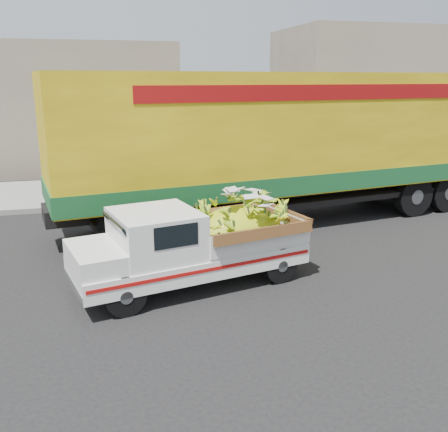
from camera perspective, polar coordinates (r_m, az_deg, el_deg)
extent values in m
plane|color=black|center=(8.91, 1.38, -8.79)|extent=(100.00, 100.00, 0.00)
cube|color=gray|center=(15.09, -5.37, 1.64)|extent=(60.00, 0.25, 0.15)
cube|color=gray|center=(17.12, -6.46, 3.25)|extent=(60.00, 4.00, 0.14)
cube|color=gray|center=(28.54, 21.04, 13.13)|extent=(14.00, 6.00, 6.00)
cylinder|color=black|center=(8.14, -11.25, -8.92)|extent=(0.70, 0.35, 0.68)
cylinder|color=black|center=(9.31, -13.56, -5.89)|extent=(0.70, 0.35, 0.68)
cylinder|color=black|center=(9.30, 6.42, -5.56)|extent=(0.70, 0.35, 0.68)
cylinder|color=black|center=(10.33, 2.41, -3.30)|extent=(0.70, 0.35, 0.68)
cube|color=silver|center=(9.09, -3.84, -4.94)|extent=(4.42, 2.44, 0.35)
cube|color=#A50F0C|center=(8.42, -1.75, -6.19)|extent=(3.99, 0.96, 0.06)
cube|color=silver|center=(8.58, -16.61, -7.55)|extent=(0.43, 1.46, 0.12)
cube|color=silver|center=(8.48, -14.56, -4.55)|extent=(1.07, 1.56, 0.32)
cube|color=silver|center=(8.68, -7.81, -2.04)|extent=(1.68, 1.73, 0.80)
cube|color=black|center=(8.01, -5.46, -2.33)|extent=(0.74, 0.19, 0.37)
cube|color=silver|center=(9.42, 2.07, -1.62)|extent=(2.34, 1.95, 0.45)
ellipsoid|color=yellow|center=(9.40, 1.59, -2.24)|extent=(2.08, 1.61, 1.14)
cylinder|color=black|center=(15.45, 24.02, 2.49)|extent=(1.14, 0.50, 1.10)
cylinder|color=black|center=(16.83, 19.08, 3.95)|extent=(1.14, 0.50, 1.10)
cylinder|color=black|center=(14.60, 20.81, 2.14)|extent=(1.14, 0.50, 1.10)
cylinder|color=black|center=(16.05, 15.89, 3.69)|extent=(1.14, 0.50, 1.10)
cylinder|color=black|center=(10.79, -11.52, -1.61)|extent=(1.14, 0.50, 1.10)
cylinder|color=black|center=(12.68, -13.46, 0.84)|extent=(1.14, 0.50, 1.10)
cube|color=black|center=(13.23, 6.85, 2.77)|extent=(12.00, 2.94, 0.36)
cube|color=yellow|center=(12.97, 7.07, 9.68)|extent=(12.01, 4.38, 2.84)
cube|color=#185528|center=(13.14, 6.91, 4.60)|extent=(12.07, 4.41, 0.45)
cube|color=maroon|center=(11.85, 10.40, 13.72)|extent=(8.29, 1.39, 0.35)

